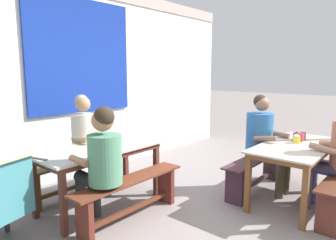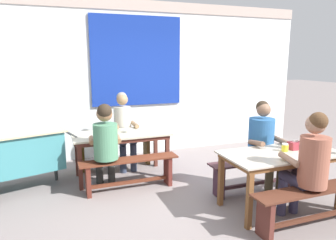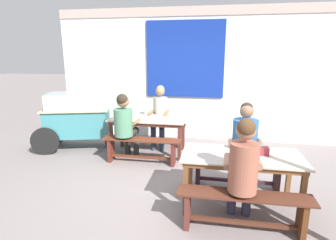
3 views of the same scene
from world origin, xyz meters
The scene contains 13 objects.
ground_plane centered at (0.00, 0.00, 0.00)m, with size 40.00×40.00×0.00m, color gray.
backdrop_wall centered at (-0.01, 2.51, 1.56)m, with size 6.62×0.23×2.98m.
dining_table_far centered at (-0.89, 1.27, 0.65)m, with size 1.51×0.73×0.73m.
dining_table_near centered at (0.79, -0.46, 0.66)m, with size 1.52×0.75×0.73m.
bench_far_back centered at (-0.89, 1.80, 0.30)m, with size 1.39×0.31×0.47m.
bench_far_front centered at (-0.88, 0.74, 0.30)m, with size 1.43×0.28×0.47m.
bench_near_back centered at (0.79, 0.07, 0.30)m, with size 1.40×0.28×0.47m.
person_right_near_table centered at (0.87, 0.01, 0.75)m, with size 0.47×0.59×1.32m.
person_left_back_turned centered at (-1.21, 0.81, 0.74)m, with size 0.47×0.59×1.29m.
person_center_facing centered at (-0.75, 1.73, 0.75)m, with size 0.42×0.55×1.32m.
tissue_box centered at (1.05, -0.40, 0.78)m, with size 0.16×0.12×0.12m.
condiment_jar centered at (0.86, -0.43, 0.78)m, with size 0.08×0.08×0.10m.
soup_bowl centered at (-0.76, 1.29, 0.75)m, with size 0.18×0.18×0.04m, color silver.
Camera 1 is at (-3.01, -1.65, 1.62)m, focal length 32.53 mm.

